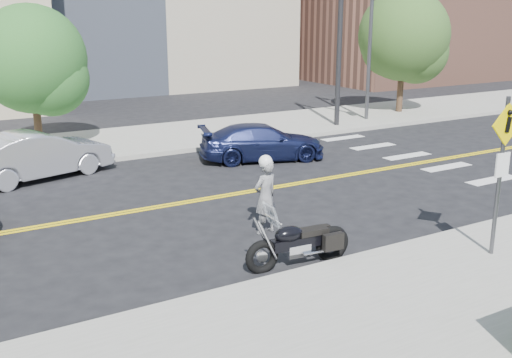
{
  "coord_description": "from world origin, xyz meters",
  "views": [
    {
      "loc": [
        -5.05,
        -13.21,
        4.59
      ],
      "look_at": [
        1.08,
        -2.72,
        1.2
      ],
      "focal_mm": 42.0,
      "sensor_mm": 36.0,
      "label": 1
    }
  ],
  "objects": [
    {
      "name": "motorcycle",
      "position": [
        0.92,
        -4.6,
        0.64
      ],
      "size": [
        2.15,
        0.8,
        1.28
      ],
      "primitive_type": null,
      "rotation": [
        0.0,
        0.0,
        -0.08
      ],
      "color": "black",
      "rests_on": "ground"
    },
    {
      "name": "ground_plane",
      "position": [
        0.0,
        0.0,
        0.0
      ],
      "size": [
        120.0,
        120.0,
        0.0
      ],
      "primitive_type": "plane",
      "color": "black",
      "rests_on": "ground"
    },
    {
      "name": "lamp_post",
      "position": [
        12.0,
        6.5,
        4.15
      ],
      "size": [
        0.16,
        0.16,
        8.0
      ],
      "primitive_type": "cylinder",
      "color": "#4C4C51",
      "rests_on": "sidewalk_far"
    },
    {
      "name": "motorcyclist",
      "position": [
        1.25,
        -2.84,
        0.86
      ],
      "size": [
        0.66,
        0.51,
        1.73
      ],
      "rotation": [
        0.0,
        0.0,
        3.37
      ],
      "color": "silver",
      "rests_on": "ground"
    },
    {
      "name": "tree_far_a",
      "position": [
        -1.33,
        7.83,
        3.1
      ],
      "size": [
        3.58,
        3.58,
        4.9
      ],
      "rotation": [
        0.0,
        0.0,
        0.29
      ],
      "color": "#382619",
      "rests_on": "ground"
    },
    {
      "name": "tree_far_b",
      "position": [
        14.61,
        7.26,
        3.59
      ],
      "size": [
        4.07,
        4.07,
        5.63
      ],
      "rotation": [
        0.0,
        0.0,
        0.38
      ],
      "color": "#382619",
      "rests_on": "ground"
    },
    {
      "name": "pedestrian_sign",
      "position": [
        4.2,
        -6.31,
        1.96
      ],
      "size": [
        0.78,
        0.08,
        3.0
      ],
      "color": "#4C4C51",
      "rests_on": "sidewalk_near"
    },
    {
      "name": "traffic_light",
      "position": [
        10.0,
        5.08,
        4.67
      ],
      "size": [
        0.28,
        4.5,
        7.0
      ],
      "color": "black",
      "rests_on": "sidewalk_far"
    },
    {
      "name": "parked_car_blue",
      "position": [
        4.6,
        2.9,
        0.58
      ],
      "size": [
        4.3,
        2.71,
        1.16
      ],
      "primitive_type": "imported",
      "rotation": [
        0.0,
        0.0,
        1.28
      ],
      "color": "#19204C",
      "rests_on": "ground"
    },
    {
      "name": "parked_car_silver",
      "position": [
        -2.05,
        4.2,
        0.68
      ],
      "size": [
        4.38,
        2.52,
        1.37
      ],
      "primitive_type": "imported",
      "rotation": [
        0.0,
        0.0,
        1.85
      ],
      "color": "#B2B2BA",
      "rests_on": "ground"
    },
    {
      "name": "sidewalk_near",
      "position": [
        0.0,
        -7.5,
        0.07
      ],
      "size": [
        60.0,
        5.0,
        0.15
      ],
      "primitive_type": "cube",
      "color": "#9E9B91",
      "rests_on": "ground_plane"
    },
    {
      "name": "sidewalk_far",
      "position": [
        0.0,
        7.5,
        0.07
      ],
      "size": [
        60.0,
        5.0,
        0.15
      ],
      "primitive_type": "cube",
      "color": "#9E9B91",
      "rests_on": "ground_plane"
    }
  ]
}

